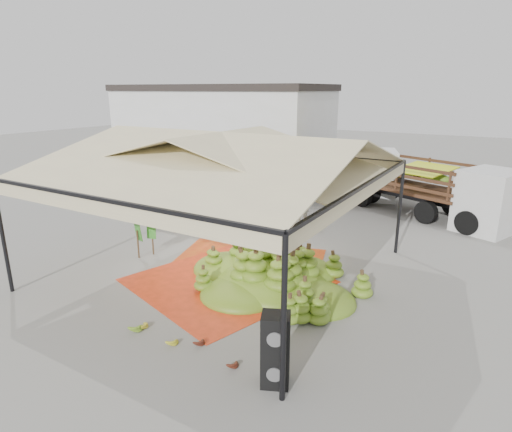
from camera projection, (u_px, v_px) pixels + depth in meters
The scene contains 17 objects.
ground at pixel (224, 270), 12.59m from camera, with size 90.00×90.00×0.00m, color slate.
canopy_tent at pixel (222, 158), 11.65m from camera, with size 8.10×8.10×4.00m.
building_white at pixel (220, 127), 28.25m from camera, with size 14.30×6.30×5.40m.
tarp_left at pixel (243, 268), 12.69m from camera, with size 4.47×4.26×0.01m, color #CA5C13.
tarp_right at pixel (227, 281), 11.84m from camera, with size 4.33×4.54×0.01m, color red.
banana_heap at pixel (271, 266), 11.40m from camera, with size 5.28×4.34×1.13m, color #557718.
hand_yellow_a at pixel (171, 340), 8.91m from camera, with size 0.40×0.32×0.18m, color gold.
hand_yellow_b at pixel (141, 324), 9.49m from camera, with size 0.40×0.33×0.18m, color gold.
hand_red_a at pixel (231, 362), 8.19m from camera, with size 0.39×0.32×0.18m, color #511D12.
hand_red_b at pixel (197, 340), 8.90m from camera, with size 0.40×0.32×0.18m, color #521F12.
hand_green at pixel (135, 325), 9.42m from camera, with size 0.47×0.39×0.22m, color #537418.
hanging_bunches at pixel (279, 191), 10.88m from camera, with size 3.24×0.24×0.20m.
speaker_stack at pixel (275, 350), 7.53m from camera, with size 0.64×0.61×1.39m.
banana_leaves at pixel (143, 257), 13.54m from camera, with size 0.96×1.36×3.70m, color #28691C, non-canonical shape.
vendor at pixel (303, 204), 16.77m from camera, with size 0.57×0.37×1.56m, color gray.
truck_left at pixel (329, 167), 20.95m from camera, with size 7.17×4.45×2.33m.
truck_right at pixel (437, 184), 17.36m from camera, with size 7.02×4.66×2.29m.
Camera 1 is at (6.76, -9.50, 5.10)m, focal length 30.00 mm.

